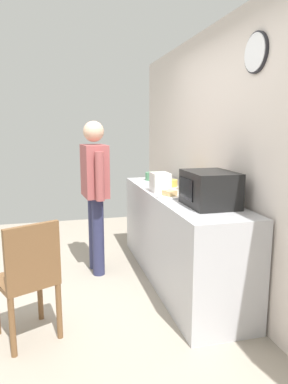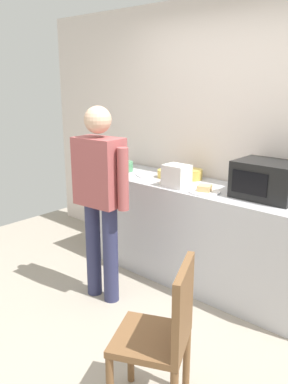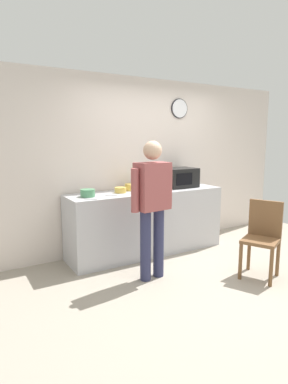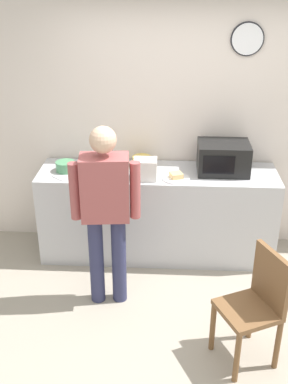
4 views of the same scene
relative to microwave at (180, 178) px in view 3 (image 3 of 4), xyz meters
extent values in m
plane|color=#9E9384|center=(-0.36, -1.27, -1.09)|extent=(6.00, 6.00, 0.00)
cube|color=silver|center=(-0.36, 0.33, 0.21)|extent=(5.40, 0.10, 2.60)
cylinder|color=white|center=(0.17, 0.27, 1.08)|extent=(0.29, 0.03, 0.29)
cylinder|color=black|center=(0.17, 0.27, 1.08)|extent=(0.31, 0.02, 0.31)
cube|color=#B7B7BC|center=(-0.64, -0.05, -0.62)|extent=(2.38, 0.62, 0.94)
cube|color=black|center=(0.00, 0.00, 0.00)|extent=(0.50, 0.38, 0.30)
cube|color=black|center=(-0.06, -0.19, 0.00)|extent=(0.30, 0.01, 0.18)
cylinder|color=white|center=(-0.46, -0.21, -0.14)|extent=(0.27, 0.27, 0.01)
cube|color=#DFB472|center=(-0.46, -0.21, -0.11)|extent=(0.14, 0.14, 0.05)
cylinder|color=gold|center=(-0.81, 0.11, -0.10)|extent=(0.19, 0.19, 0.10)
cylinder|color=#4C8E60|center=(-1.56, -0.07, -0.10)|extent=(0.19, 0.19, 0.10)
cylinder|color=gold|center=(-1.05, 0.00, -0.11)|extent=(0.16, 0.16, 0.08)
cube|color=silver|center=(-0.76, -0.21, -0.05)|extent=(0.22, 0.18, 0.20)
cube|color=silver|center=(-1.59, -0.27, -0.15)|extent=(0.14, 0.12, 0.01)
cube|color=silver|center=(-1.27, -0.16, -0.15)|extent=(0.16, 0.09, 0.01)
cylinder|color=#2B2D50|center=(-0.96, -0.85, -0.66)|extent=(0.13, 0.13, 0.86)
cylinder|color=#2B2D50|center=(-1.16, -0.87, -0.66)|extent=(0.13, 0.13, 0.86)
cube|color=#9E4C4C|center=(-1.06, -0.86, 0.05)|extent=(0.42, 0.28, 0.56)
cylinder|color=#9E4C4C|center=(-0.81, -0.84, 0.03)|extent=(0.09, 0.09, 0.50)
cylinder|color=#9E4C4C|center=(-1.30, -0.89, 0.03)|extent=(0.09, 0.09, 0.50)
sphere|color=#D1A889|center=(-1.06, -0.86, 0.47)|extent=(0.22, 0.22, 0.22)
cylinder|color=brown|center=(-0.15, -1.44, -0.86)|extent=(0.04, 0.04, 0.45)
cylinder|color=brown|center=(0.00, -1.77, -0.86)|extent=(0.04, 0.04, 0.45)
cylinder|color=brown|center=(0.17, -1.29, -0.86)|extent=(0.04, 0.04, 0.45)
cylinder|color=brown|center=(0.32, -1.61, -0.86)|extent=(0.04, 0.04, 0.45)
cube|color=brown|center=(0.08, -1.53, -0.62)|extent=(0.53, 0.53, 0.04)
cube|color=brown|center=(0.25, -1.45, -0.37)|extent=(0.21, 0.38, 0.45)
camera|label=1|loc=(2.74, -1.27, 0.52)|focal=33.02mm
camera|label=2|loc=(1.33, -2.97, 0.78)|focal=37.06mm
camera|label=3|loc=(-3.06, -4.04, 0.61)|focal=30.18mm
camera|label=4|loc=(-0.53, -4.38, 1.74)|focal=44.50mm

